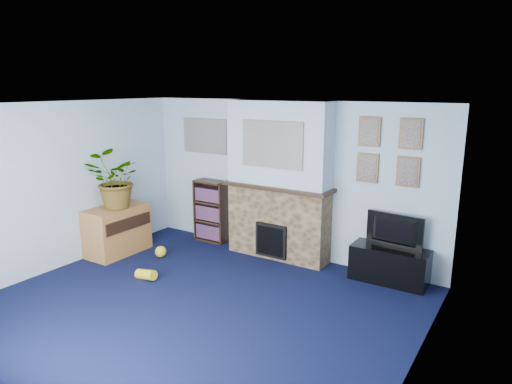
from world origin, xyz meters
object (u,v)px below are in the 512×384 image
Objects in this scene: television at (392,232)px; sideboard at (117,232)px; bookshelf at (212,212)px; tv_stand at (389,266)px.

television is 0.81× the size of sideboard.
bookshelf is 1.58m from sideboard.
sideboard reaches higher than tv_stand.
bookshelf reaches higher than sideboard.
sideboard is at bearing -124.92° from bookshelf.
bookshelf reaches higher than tv_stand.
television is 3.09m from bookshelf.
tv_stand is 1.30× the size of television.
bookshelf reaches higher than television.
bookshelf is at bearing 5.09° from television.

